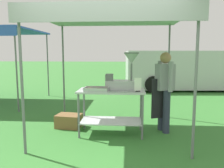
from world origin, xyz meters
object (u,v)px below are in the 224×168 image
Objects in this scene: donut_cart at (111,102)px; donut_fryer at (123,75)px; stall_canopy at (112,19)px; vendor at (164,88)px; donut_tray at (96,90)px; menu_sign at (138,86)px; supply_crate at (69,121)px; van_silver at (188,70)px.

donut_cart is 1.78× the size of donut_fryer.
stall_canopy reaches higher than donut_cart.
vendor is at bearing 10.13° from donut_fryer.
donut_tray is 0.78m from menu_sign.
menu_sign is 0.16× the size of vendor.
van_silver reaches higher than supply_crate.
menu_sign is 0.46× the size of supply_crate.
donut_cart is at bearing -20.23° from supply_crate.
vendor is (1.05, 0.23, 0.26)m from donut_cart.
supply_crate is at bearing 160.66° from menu_sign.
donut_tray is 1.13m from supply_crate.
donut_fryer reaches higher than donut_cart.
vendor is (0.83, 0.15, -0.26)m from donut_fryer.
supply_crate is (-1.99, 0.12, -0.76)m from vendor.
donut_fryer is 0.41m from menu_sign.
stall_canopy reaches higher than donut_fryer.
menu_sign is 1.76m from supply_crate.
menu_sign is at bearing -111.89° from van_silver.
donut_fryer is 0.88m from vendor.
stall_canopy is 4.98× the size of supply_crate.
vendor is (1.05, 0.13, -1.32)m from stall_canopy.
donut_cart is 4.99× the size of menu_sign.
stall_canopy is at bearing 90.00° from donut_cart.
vendor is at bearing 35.61° from menu_sign.
donut_tray is 0.81× the size of supply_crate.
donut_fryer is (0.50, 0.21, 0.26)m from donut_tray.
donut_cart is 0.80× the size of vendor.
donut_fryer reaches higher than donut_tray.
vendor is 2.85× the size of supply_crate.
donut_tray is (-0.27, -0.23, -1.32)m from stall_canopy.
stall_canopy is 1.36m from menu_sign.
stall_canopy is at bearing 152.87° from menu_sign.
van_silver is (2.46, 6.11, -0.12)m from menu_sign.
supply_crate is at bearing 144.56° from donut_tray.
menu_sign is 0.05× the size of van_silver.
vendor reaches higher than donut_cart.
vendor is 0.29× the size of van_silver.
donut_fryer is (0.22, 0.08, 0.52)m from donut_cart.
donut_fryer is at bearing 138.87° from menu_sign.
supply_crate is at bearing 159.77° from donut_cart.
donut_fryer reaches higher than supply_crate.
donut_tray is 0.60m from donut_fryer.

